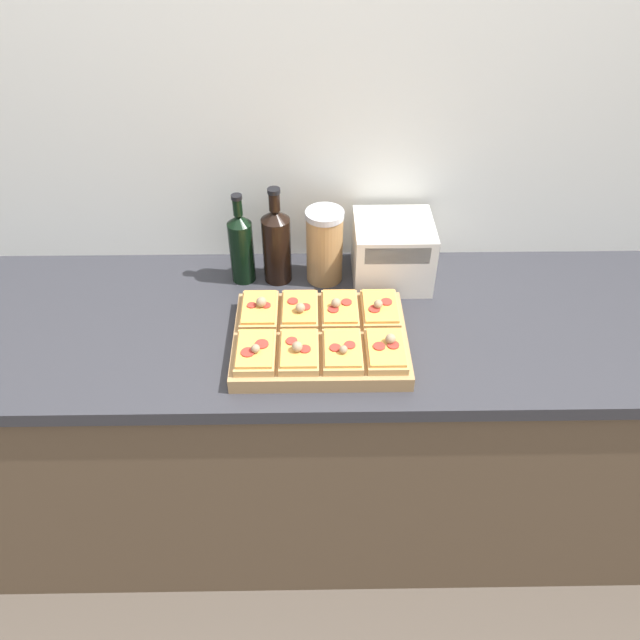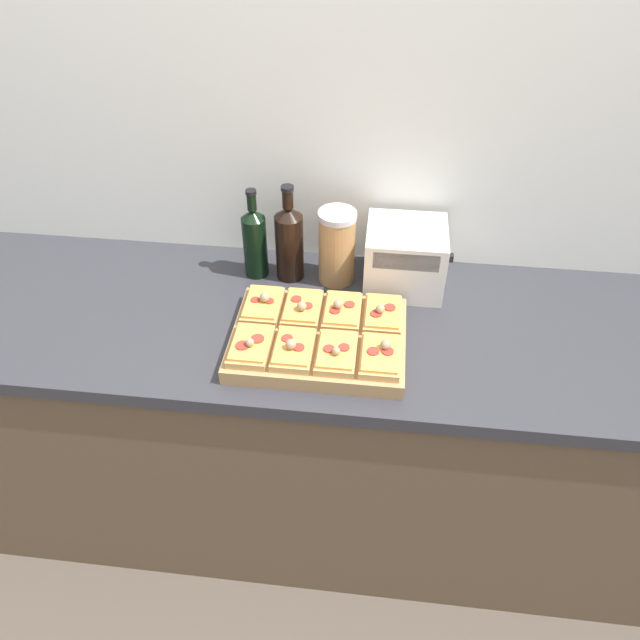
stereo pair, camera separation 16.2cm
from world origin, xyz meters
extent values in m
plane|color=#4C4238|center=(0.00, 0.00, 0.00)|extent=(12.00, 12.00, 0.00)
cube|color=silver|center=(0.00, 0.68, 1.25)|extent=(6.00, 0.06, 2.50)
cube|color=brown|center=(0.00, 0.32, 0.43)|extent=(2.60, 0.64, 0.86)
cube|color=#2D2D33|center=(0.00, 0.32, 0.88)|extent=(2.63, 0.67, 0.04)
cube|color=#A37A4C|center=(0.04, 0.22, 0.92)|extent=(0.45, 0.34, 0.04)
cube|color=tan|center=(-0.12, 0.30, 0.95)|extent=(0.10, 0.15, 0.02)
cube|color=gold|center=(-0.12, 0.30, 0.97)|extent=(0.09, 0.14, 0.01)
cylinder|color=#AD2D23|center=(-0.14, 0.30, 0.97)|extent=(0.02, 0.02, 0.00)
cylinder|color=#AD2D23|center=(-0.10, 0.30, 0.97)|extent=(0.02, 0.02, 0.00)
sphere|color=#937A5B|center=(-0.12, 0.30, 0.99)|extent=(0.03, 0.03, 0.03)
cube|color=tan|center=(-0.02, 0.30, 0.95)|extent=(0.10, 0.15, 0.02)
cube|color=gold|center=(-0.02, 0.30, 0.97)|extent=(0.09, 0.14, 0.01)
cylinder|color=#AD2D23|center=(-0.03, 0.32, 0.97)|extent=(0.03, 0.03, 0.00)
cylinder|color=#AD2D23|center=(0.00, 0.29, 0.97)|extent=(0.03, 0.03, 0.00)
sphere|color=#937A5B|center=(-0.01, 0.27, 0.99)|extent=(0.03, 0.03, 0.03)
cube|color=tan|center=(0.09, 0.30, 0.95)|extent=(0.10, 0.15, 0.02)
cube|color=gold|center=(0.09, 0.30, 0.97)|extent=(0.09, 0.14, 0.01)
cylinder|color=#AD2D23|center=(0.07, 0.28, 0.97)|extent=(0.03, 0.03, 0.00)
cylinder|color=#AD2D23|center=(0.11, 0.31, 0.97)|extent=(0.03, 0.03, 0.00)
sphere|color=#937A5B|center=(0.08, 0.29, 0.99)|extent=(0.03, 0.03, 0.03)
cube|color=tan|center=(0.20, 0.30, 0.95)|extent=(0.10, 0.15, 0.02)
cube|color=gold|center=(0.20, 0.30, 0.97)|extent=(0.09, 0.14, 0.01)
cylinder|color=#AD2D23|center=(0.18, 0.28, 0.97)|extent=(0.03, 0.03, 0.00)
cylinder|color=#AD2D23|center=(0.22, 0.31, 0.97)|extent=(0.03, 0.03, 0.00)
sphere|color=#937A5B|center=(0.19, 0.29, 0.98)|extent=(0.02, 0.02, 0.02)
cube|color=tan|center=(-0.12, 0.14, 0.95)|extent=(0.10, 0.15, 0.02)
cube|color=gold|center=(-0.12, 0.14, 0.97)|extent=(0.09, 0.14, 0.01)
cylinder|color=#AD2D23|center=(-0.14, 0.12, 0.97)|extent=(0.03, 0.03, 0.00)
cylinder|color=#AD2D23|center=(-0.11, 0.15, 0.97)|extent=(0.03, 0.03, 0.00)
sphere|color=#937A5B|center=(-0.12, 0.12, 0.98)|extent=(0.02, 0.02, 0.02)
cube|color=tan|center=(-0.02, 0.14, 0.95)|extent=(0.10, 0.15, 0.02)
cube|color=gold|center=(-0.02, 0.14, 0.97)|extent=(0.09, 0.14, 0.01)
cylinder|color=#AD2D23|center=(-0.03, 0.16, 0.97)|extent=(0.03, 0.03, 0.00)
cylinder|color=#AD2D23|center=(0.00, 0.13, 0.97)|extent=(0.03, 0.03, 0.00)
sphere|color=#937A5B|center=(-0.02, 0.12, 0.99)|extent=(0.03, 0.03, 0.03)
cube|color=tan|center=(0.09, 0.14, 0.95)|extent=(0.10, 0.15, 0.02)
cube|color=gold|center=(0.09, 0.14, 0.97)|extent=(0.09, 0.14, 0.01)
cylinder|color=#AD2D23|center=(0.07, 0.13, 0.97)|extent=(0.03, 0.03, 0.00)
cylinder|color=#AD2D23|center=(0.11, 0.14, 0.97)|extent=(0.03, 0.03, 0.00)
sphere|color=#937A5B|center=(0.09, 0.12, 0.98)|extent=(0.02, 0.02, 0.02)
cube|color=tan|center=(0.20, 0.14, 0.95)|extent=(0.10, 0.15, 0.02)
cube|color=gold|center=(0.20, 0.14, 0.97)|extent=(0.09, 0.14, 0.01)
cylinder|color=#AD2D23|center=(0.18, 0.13, 0.97)|extent=(0.03, 0.03, 0.00)
cylinder|color=#AD2D23|center=(0.22, 0.14, 0.97)|extent=(0.03, 0.03, 0.00)
sphere|color=#937A5B|center=(0.21, 0.15, 0.99)|extent=(0.03, 0.03, 0.03)
cylinder|color=black|center=(-0.18, 0.52, 1.00)|extent=(0.07, 0.07, 0.19)
cone|color=black|center=(-0.18, 0.52, 1.11)|extent=(0.07, 0.07, 0.03)
cylinder|color=black|center=(-0.18, 0.52, 1.15)|extent=(0.03, 0.03, 0.05)
cylinder|color=black|center=(-0.18, 0.52, 1.18)|extent=(0.03, 0.03, 0.01)
cylinder|color=black|center=(-0.08, 0.52, 1.00)|extent=(0.08, 0.08, 0.20)
cone|color=black|center=(-0.08, 0.52, 1.12)|extent=(0.08, 0.08, 0.03)
cylinder|color=black|center=(-0.08, 0.52, 1.16)|extent=(0.03, 0.03, 0.05)
cylinder|color=black|center=(-0.08, 0.52, 1.20)|extent=(0.04, 0.04, 0.01)
cylinder|color=#AD7F4C|center=(0.06, 0.52, 1.01)|extent=(0.11, 0.11, 0.21)
cylinder|color=#B2B2B7|center=(0.06, 0.52, 1.12)|extent=(0.11, 0.11, 0.02)
cube|color=beige|center=(0.25, 0.52, 1.00)|extent=(0.22, 0.21, 0.19)
cube|color=black|center=(0.25, 0.41, 1.05)|extent=(0.18, 0.01, 0.05)
cube|color=black|center=(0.38, 0.52, 1.01)|extent=(0.02, 0.02, 0.02)
camera|label=1|loc=(0.02, -0.99, 2.02)|focal=35.00mm
camera|label=2|loc=(0.18, -0.98, 2.02)|focal=35.00mm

